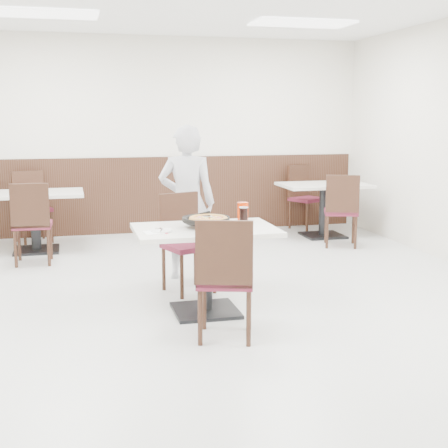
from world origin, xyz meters
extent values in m
plane|color=#ACABA7|center=(0.00, 0.00, 0.00)|extent=(7.00, 7.00, 0.00)
cube|color=beige|center=(0.00, 3.50, 1.40)|extent=(6.00, 0.04, 2.80)
cube|color=beige|center=(0.00, -3.50, 1.40)|extent=(6.00, 0.04, 2.80)
cube|color=black|center=(0.00, 3.48, 0.55)|extent=(5.90, 0.03, 1.10)
cube|color=white|center=(-1.50, 1.80, 2.78)|extent=(1.20, 0.60, 0.02)
cube|color=white|center=(1.50, 1.80, 2.78)|extent=(1.20, 0.60, 0.02)
cylinder|color=black|center=(-0.16, -0.40, 0.77)|extent=(0.13, 0.13, 0.04)
cylinder|color=black|center=(-0.16, -0.38, 0.79)|extent=(0.36, 0.36, 0.01)
cylinder|color=#C28637|center=(-0.15, -0.41, 0.81)|extent=(0.32, 0.32, 0.02)
cube|color=silver|center=(-0.15, -0.36, 0.84)|extent=(0.09, 0.11, 0.00)
cube|color=white|center=(-0.62, -0.52, 0.75)|extent=(0.19, 0.19, 0.00)
cylinder|color=white|center=(-0.57, -0.50, 0.76)|extent=(0.17, 0.17, 0.01)
cube|color=silver|center=(-0.57, -0.52, 0.77)|extent=(0.05, 0.14, 0.00)
cylinder|color=black|center=(0.22, -0.21, 0.81)|extent=(0.08, 0.08, 0.13)
cylinder|color=red|center=(0.25, -0.07, 0.83)|extent=(0.10, 0.10, 0.16)
imported|color=silver|center=(-0.11, 0.79, 0.80)|extent=(0.66, 0.52, 1.60)
camera|label=1|loc=(-1.28, -5.51, 1.70)|focal=50.00mm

